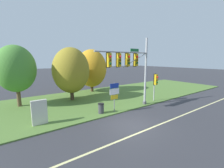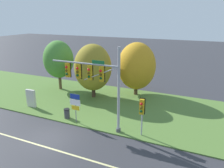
# 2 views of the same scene
# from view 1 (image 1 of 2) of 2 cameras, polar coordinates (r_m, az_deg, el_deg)

# --- Properties ---
(ground_plane) EXTENTS (160.00, 160.00, 0.00)m
(ground_plane) POSITION_cam_1_polar(r_m,az_deg,el_deg) (12.03, 7.45, -15.27)
(ground_plane) COLOR #333338
(lane_stripe) EXTENTS (36.00, 0.16, 0.01)m
(lane_stripe) POSITION_cam_1_polar(r_m,az_deg,el_deg) (11.28, 11.81, -17.15)
(lane_stripe) COLOR beige
(lane_stripe) RESTS_ON ground
(grass_verge) EXTENTS (48.00, 11.50, 0.10)m
(grass_verge) POSITION_cam_1_polar(r_m,az_deg,el_deg) (18.52, -10.41, -6.28)
(grass_verge) COLOR #517533
(grass_verge) RESTS_ON ground
(traffic_signal_mast) EXTENTS (6.44, 0.49, 7.10)m
(traffic_signal_mast) POSITION_cam_1_polar(r_m,az_deg,el_deg) (14.95, 7.43, 7.31)
(traffic_signal_mast) COLOR #9EA0A5
(traffic_signal_mast) RESTS_ON grass_verge
(pedestrian_signal_near_kerb) EXTENTS (0.46, 0.55, 3.24)m
(pedestrian_signal_near_kerb) POSITION_cam_1_polar(r_m,az_deg,el_deg) (18.18, 16.30, 0.98)
(pedestrian_signal_near_kerb) COLOR #9EA0A5
(pedestrian_signal_near_kerb) RESTS_ON grass_verge
(route_sign_post) EXTENTS (1.08, 0.08, 2.76)m
(route_sign_post) POSITION_cam_1_polar(r_m,az_deg,el_deg) (13.96, 0.93, -3.43)
(route_sign_post) COLOR slate
(route_sign_post) RESTS_ON grass_verge
(tree_nearest_road) EXTENTS (3.83, 3.83, 6.35)m
(tree_nearest_road) POSITION_cam_1_polar(r_m,az_deg,el_deg) (18.17, -32.76, 4.87)
(tree_nearest_road) COLOR brown
(tree_nearest_road) RESTS_ON grass_verge
(tree_left_of_mast) EXTENTS (4.32, 4.32, 6.30)m
(tree_left_of_mast) POSITION_cam_1_polar(r_m,az_deg,el_deg) (18.50, -15.35, 5.00)
(tree_left_of_mast) COLOR #423021
(tree_left_of_mast) RESTS_ON grass_verge
(tree_behind_signpost) EXTENTS (4.52, 4.52, 6.38)m
(tree_behind_signpost) POSITION_cam_1_polar(r_m,az_deg,el_deg) (22.95, -7.80, 5.92)
(tree_behind_signpost) COLOR #4C3823
(tree_behind_signpost) RESTS_ON grass_verge
(info_kiosk) EXTENTS (1.10, 0.24, 1.90)m
(info_kiosk) POSITION_cam_1_polar(r_m,az_deg,el_deg) (12.74, -25.90, -9.72)
(info_kiosk) COLOR beige
(info_kiosk) RESTS_ON grass_verge
(trash_bin) EXTENTS (0.56, 0.56, 0.93)m
(trash_bin) POSITION_cam_1_polar(r_m,az_deg,el_deg) (13.93, -4.20, -9.19)
(trash_bin) COLOR #38383D
(trash_bin) RESTS_ON grass_verge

